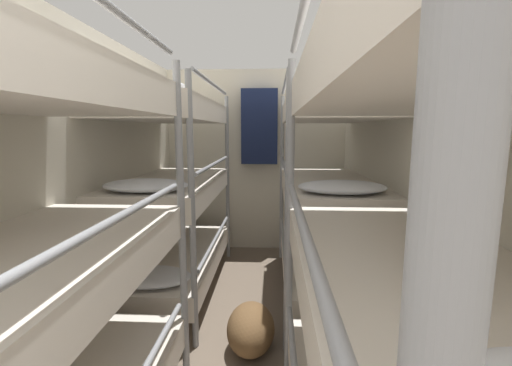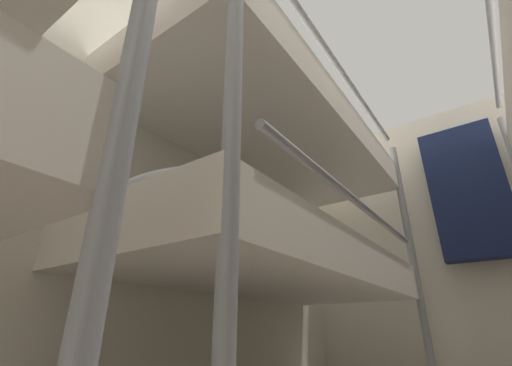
{
  "view_description": "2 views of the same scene",
  "coord_description": "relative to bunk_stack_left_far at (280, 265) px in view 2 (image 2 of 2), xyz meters",
  "views": [
    {
      "loc": [
        0.23,
        0.39,
        1.53
      ],
      "look_at": [
        0.08,
        3.2,
        1.1
      ],
      "focal_mm": 24.0,
      "sensor_mm": 36.0,
      "label": 1
    },
    {
      "loc": [
        0.11,
        2.1,
        0.72
      ],
      "look_at": [
        -0.67,
        3.19,
        1.31
      ],
      "focal_mm": 24.0,
      "sensor_mm": 36.0,
      "label": 2
    }
  ],
  "objects": [
    {
      "name": "bunk_stack_left_far",
      "position": [
        0.0,
        0.0,
        0.0
      ],
      "size": [
        0.81,
        1.82,
        1.95
      ],
      "color": "gray",
      "rests_on": "ground_plane"
    },
    {
      "name": "wall_back",
      "position": [
        0.71,
        1.3,
        0.13
      ],
      "size": [
        2.34,
        0.06,
        2.28
      ],
      "color": "beige",
      "rests_on": "ground_plane"
    },
    {
      "name": "hanging_coat",
      "position": [
        0.76,
        1.15,
        0.57
      ],
      "size": [
        0.44,
        0.12,
        0.9
      ],
      "color": "#192347"
    }
  ]
}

